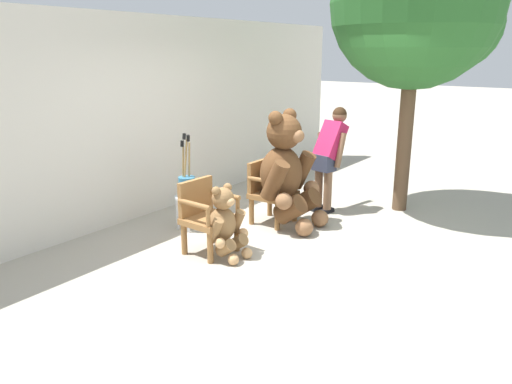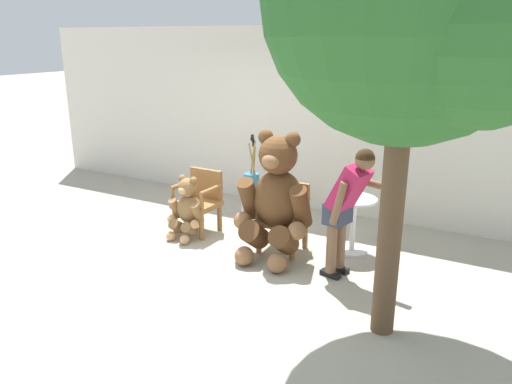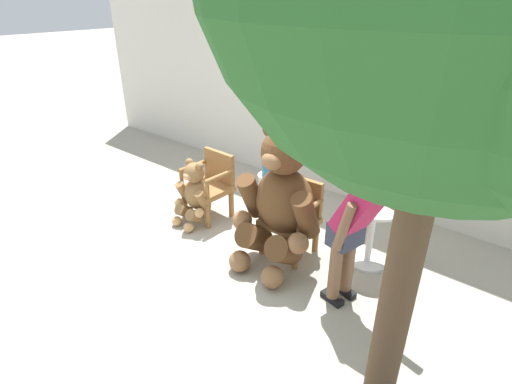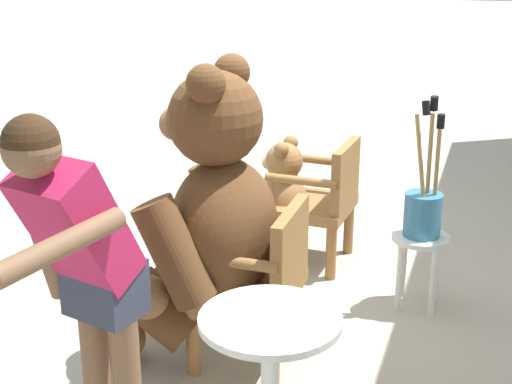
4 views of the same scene
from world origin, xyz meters
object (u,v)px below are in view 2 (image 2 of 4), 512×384
(teddy_bear_small, at_px, (187,208))
(patio_tree, at_px, (422,2))
(wooden_chair_right, at_px, (285,215))
(brush_bucket, at_px, (252,179))
(person_visitor, at_px, (347,202))
(teddy_bear_large, at_px, (276,197))
(round_side_table, at_px, (353,219))
(wooden_chair_left, at_px, (200,199))
(white_stool, at_px, (252,197))

(teddy_bear_small, relative_size, patio_tree, 0.21)
(wooden_chair_right, relative_size, brush_bucket, 1.03)
(person_visitor, bearing_deg, brush_bucket, 148.30)
(person_visitor, bearing_deg, patio_tree, -49.60)
(teddy_bear_large, relative_size, round_side_table, 2.19)
(brush_bucket, distance_m, round_side_table, 1.74)
(wooden_chair_left, xyz_separation_m, teddy_bear_small, (-0.00, -0.29, -0.04))
(teddy_bear_large, bearing_deg, teddy_bear_small, -179.06)
(person_visitor, xyz_separation_m, patio_tree, (0.78, -0.92, 1.97))
(patio_tree, bearing_deg, teddy_bear_large, 148.40)
(wooden_chair_left, xyz_separation_m, round_side_table, (2.12, 0.32, -0.01))
(wooden_chair_left, bearing_deg, teddy_bear_small, -90.94)
(wooden_chair_left, relative_size, patio_tree, 0.21)
(wooden_chair_right, height_order, teddy_bear_small, teddy_bear_small)
(person_visitor, height_order, round_side_table, person_visitor)
(wooden_chair_right, relative_size, teddy_bear_small, 1.00)
(wooden_chair_right, distance_m, brush_bucket, 1.15)
(brush_bucket, xyz_separation_m, patio_tree, (2.61, -2.05, 2.25))
(teddy_bear_small, bearing_deg, wooden_chair_left, 89.06)
(teddy_bear_small, distance_m, patio_tree, 4.05)
(teddy_bear_small, xyz_separation_m, round_side_table, (2.13, 0.61, 0.03))
(wooden_chair_right, bearing_deg, round_side_table, 21.80)
(wooden_chair_right, height_order, teddy_bear_large, teddy_bear_large)
(person_visitor, relative_size, round_side_table, 2.12)
(brush_bucket, height_order, patio_tree, patio_tree)
(wooden_chair_left, xyz_separation_m, brush_bucket, (0.44, 0.72, 0.17))
(wooden_chair_left, height_order, brush_bucket, brush_bucket)
(white_stool, distance_m, brush_bucket, 0.28)
(wooden_chair_left, height_order, round_side_table, wooden_chair_left)
(teddy_bear_large, bearing_deg, person_visitor, -8.50)
(teddy_bear_small, bearing_deg, brush_bucket, 66.42)
(teddy_bear_large, distance_m, person_visitor, 0.96)
(teddy_bear_large, xyz_separation_m, round_side_table, (0.80, 0.59, -0.33))
(person_visitor, relative_size, brush_bucket, 1.83)
(teddy_bear_small, height_order, brush_bucket, brush_bucket)
(wooden_chair_right, distance_m, round_side_table, 0.87)
(person_visitor, distance_m, patio_tree, 2.31)
(teddy_bear_large, bearing_deg, brush_bucket, 131.89)
(white_stool, relative_size, round_side_table, 0.64)
(teddy_bear_large, relative_size, teddy_bear_small, 1.83)
(wooden_chair_left, xyz_separation_m, patio_tree, (3.05, -1.33, 2.42))
(teddy_bear_large, distance_m, round_side_table, 1.04)
(person_visitor, bearing_deg, white_stool, 148.36)
(brush_bucket, bearing_deg, wooden_chair_left, -121.15)
(wooden_chair_right, relative_size, person_visitor, 0.56)
(brush_bucket, relative_size, patio_tree, 0.20)
(wooden_chair_left, relative_size, white_stool, 1.87)
(round_side_table, relative_size, patio_tree, 0.18)
(wooden_chair_right, bearing_deg, person_visitor, -23.32)
(brush_bucket, bearing_deg, wooden_chair_right, -39.26)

